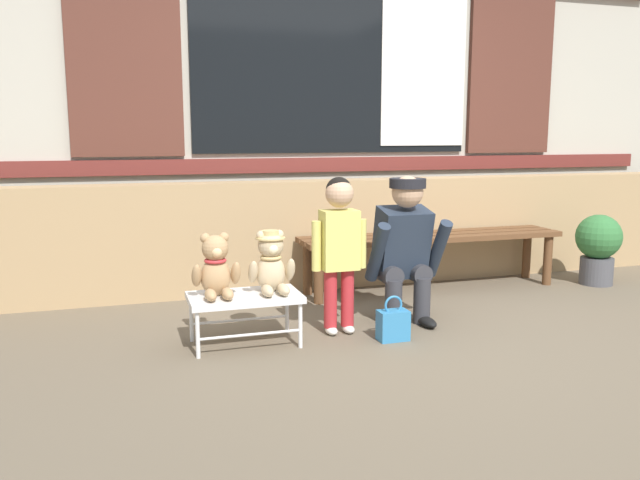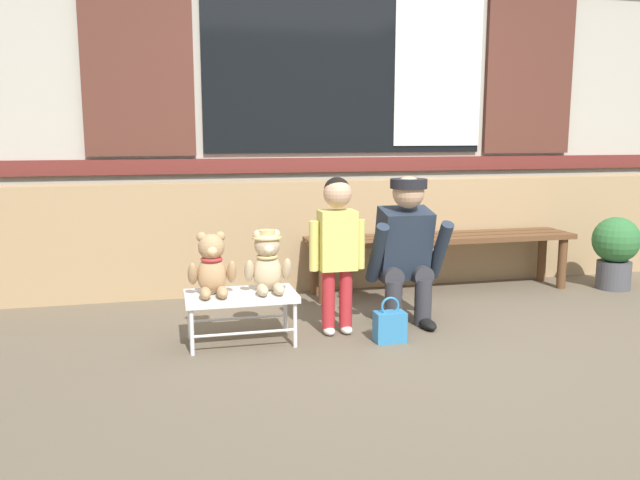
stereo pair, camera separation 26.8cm
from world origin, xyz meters
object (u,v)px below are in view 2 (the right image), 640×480
at_px(adult_crouching, 406,250).
at_px(small_display_bench, 241,299).
at_px(wooden_bench_long, 441,244).
at_px(child_standing, 337,238).
at_px(teddy_bear_plain, 212,267).
at_px(potted_plant, 615,248).
at_px(teddy_bear_with_hat, 268,262).
at_px(handbag_on_ground, 390,326).

bearing_deg(adult_crouching, small_display_bench, -171.50).
height_order(wooden_bench_long, adult_crouching, adult_crouching).
bearing_deg(child_standing, teddy_bear_plain, -176.46).
xyz_separation_m(wooden_bench_long, small_display_bench, (-1.65, -0.88, -0.11)).
bearing_deg(adult_crouching, potted_plant, 13.82).
bearing_deg(potted_plant, teddy_bear_with_hat, -167.45).
relative_size(adult_crouching, potted_plant, 1.67).
bearing_deg(potted_plant, child_standing, -166.33).
xyz_separation_m(child_standing, potted_plant, (2.42, 0.59, -0.27)).
height_order(teddy_bear_with_hat, adult_crouching, adult_crouching).
bearing_deg(small_display_bench, potted_plant, 11.94).
relative_size(handbag_on_ground, potted_plant, 0.48).
relative_size(teddy_bear_plain, potted_plant, 0.64).
bearing_deg(handbag_on_ground, wooden_bench_long, 53.19).
xyz_separation_m(handbag_on_ground, potted_plant, (2.16, 0.82, 0.23)).
bearing_deg(child_standing, wooden_bench_long, 38.29).
height_order(small_display_bench, adult_crouching, adult_crouching).
bearing_deg(adult_crouching, teddy_bear_plain, -172.65).
bearing_deg(adult_crouching, wooden_bench_long, 51.63).
distance_m(child_standing, handbag_on_ground, 0.61).
bearing_deg(teddy_bear_plain, child_standing, 3.54).
relative_size(teddy_bear_plain, child_standing, 0.38).
bearing_deg(handbag_on_ground, child_standing, 138.11).
relative_size(small_display_bench, adult_crouching, 0.67).
xyz_separation_m(wooden_bench_long, teddy_bear_with_hat, (-1.49, -0.88, 0.10)).
bearing_deg(handbag_on_ground, teddy_bear_with_hat, 164.88).
relative_size(wooden_bench_long, teddy_bear_plain, 5.78).
height_order(child_standing, adult_crouching, child_standing).
relative_size(teddy_bear_with_hat, child_standing, 0.38).
height_order(wooden_bench_long, teddy_bear_plain, teddy_bear_plain).
bearing_deg(child_standing, potted_plant, 13.67).
xyz_separation_m(teddy_bear_with_hat, adult_crouching, (0.92, 0.16, 0.01)).
bearing_deg(wooden_bench_long, potted_plant, -10.26).
height_order(teddy_bear_plain, handbag_on_ground, teddy_bear_plain).
bearing_deg(small_display_bench, child_standing, 4.63).
distance_m(adult_crouching, handbag_on_ground, 0.56).
bearing_deg(teddy_bear_with_hat, wooden_bench_long, 30.61).
distance_m(teddy_bear_plain, teddy_bear_with_hat, 0.32).
height_order(teddy_bear_with_hat, handbag_on_ground, teddy_bear_with_hat).
distance_m(small_display_bench, teddy_bear_with_hat, 0.26).
bearing_deg(wooden_bench_long, small_display_bench, -151.83).
bearing_deg(teddy_bear_plain, adult_crouching, 7.35).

